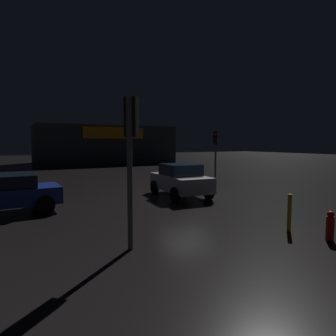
# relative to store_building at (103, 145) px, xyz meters

# --- Properties ---
(ground_plane) EXTENTS (120.00, 120.00, 0.00)m
(ground_plane) POSITION_rel_store_building_xyz_m (-3.28, -27.09, -2.48)
(ground_plane) COLOR black
(store_building) EXTENTS (17.38, 10.17, 4.95)m
(store_building) POSITION_rel_store_building_xyz_m (0.00, 0.00, 0.00)
(store_building) COLOR #33383D
(store_building) RESTS_ON ground
(traffic_signal_main) EXTENTS (0.42, 0.42, 3.62)m
(traffic_signal_main) POSITION_rel_store_building_xyz_m (2.88, -21.37, 0.10)
(traffic_signal_main) COLOR #595B60
(traffic_signal_main) RESTS_ON ground
(traffic_signal_opposite) EXTENTS (0.42, 0.42, 3.89)m
(traffic_signal_opposite) POSITION_rel_store_building_xyz_m (-8.32, -32.57, 0.33)
(traffic_signal_opposite) COLOR #595B60
(traffic_signal_opposite) RESTS_ON ground
(car_far) EXTENTS (2.23, 3.97, 1.67)m
(car_far) POSITION_rel_store_building_xyz_m (-3.48, -26.83, -1.62)
(car_far) COLOR #B7B7BF
(car_far) RESTS_ON ground
(car_crossing) EXTENTS (4.05, 2.18, 1.51)m
(car_crossing) POSITION_rel_store_building_xyz_m (-11.30, -26.82, -1.68)
(car_crossing) COLOR navy
(car_crossing) RESTS_ON ground
(fire_hydrant) EXTENTS (0.22, 0.22, 0.84)m
(fire_hydrant) POSITION_rel_store_building_xyz_m (-3.20, -34.65, -2.06)
(fire_hydrant) COLOR red
(fire_hydrant) RESTS_ON ground
(bollard_kerb_a) EXTENTS (0.12, 0.12, 1.17)m
(bollard_kerb_a) POSITION_rel_store_building_xyz_m (-3.51, -33.53, -1.89)
(bollard_kerb_a) COLOR gold
(bollard_kerb_a) RESTS_ON ground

